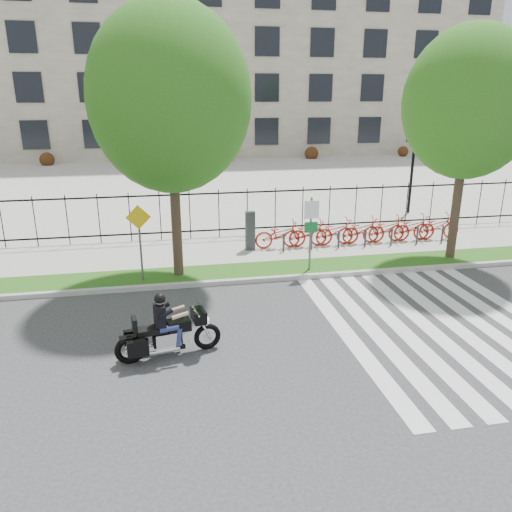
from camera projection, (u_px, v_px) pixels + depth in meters
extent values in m
plane|color=#313133|center=(264.00, 342.00, 12.46)|extent=(120.00, 120.00, 0.00)
cube|color=#ABA9A1|center=(238.00, 281.00, 16.26)|extent=(60.00, 0.20, 0.15)
cube|color=#215A16|center=(234.00, 272.00, 17.05)|extent=(60.00, 1.50, 0.15)
cube|color=#A2A098|center=(225.00, 251.00, 19.39)|extent=(60.00, 3.50, 0.15)
cube|color=#A2A098|center=(193.00, 178.00, 35.76)|extent=(80.00, 34.00, 0.10)
cube|color=gray|center=(176.00, 50.00, 51.30)|extent=(60.00, 20.00, 20.00)
cylinder|color=black|center=(412.00, 175.00, 24.81)|extent=(0.14, 0.14, 4.00)
cylinder|color=black|center=(415.00, 136.00, 24.22)|extent=(0.06, 0.70, 0.70)
sphere|color=white|center=(409.00, 134.00, 24.13)|extent=(0.36, 0.36, 0.36)
sphere|color=white|center=(422.00, 134.00, 24.25)|extent=(0.36, 0.36, 0.36)
cylinder|color=#33251C|center=(176.00, 214.00, 16.05)|extent=(0.32, 0.32, 4.14)
ellipsoid|color=#1B5B14|center=(170.00, 98.00, 14.93)|extent=(4.94, 4.94, 5.69)
cylinder|color=#33251C|center=(457.00, 202.00, 17.83)|extent=(0.32, 0.32, 4.11)
ellipsoid|color=#1B5B14|center=(469.00, 103.00, 16.77)|extent=(4.44, 4.44, 5.11)
cube|color=#2D2D33|center=(250.00, 231.00, 19.07)|extent=(0.35, 0.25, 1.50)
imported|color=#A81D11|center=(281.00, 235.00, 19.35)|extent=(2.02, 0.70, 1.06)
cylinder|color=#2D2D33|center=(284.00, 243.00, 18.94)|extent=(0.08, 0.08, 0.70)
imported|color=#A81D11|center=(308.00, 233.00, 19.55)|extent=(2.02, 0.70, 1.06)
cylinder|color=#2D2D33|center=(311.00, 241.00, 19.14)|extent=(0.08, 0.08, 0.70)
imported|color=#A81D11|center=(335.00, 232.00, 19.74)|extent=(2.02, 0.70, 1.06)
cylinder|color=#2D2D33|center=(339.00, 240.00, 19.33)|extent=(0.08, 0.08, 0.70)
imported|color=#A81D11|center=(361.00, 230.00, 19.94)|extent=(2.02, 0.70, 1.06)
cylinder|color=#2D2D33|center=(365.00, 238.00, 19.53)|extent=(0.08, 0.08, 0.70)
imported|color=#A81D11|center=(386.00, 229.00, 20.14)|extent=(2.02, 0.70, 1.06)
cylinder|color=#2D2D33|center=(392.00, 237.00, 19.73)|extent=(0.08, 0.08, 0.70)
imported|color=#A81D11|center=(412.00, 228.00, 20.33)|extent=(2.02, 0.70, 1.06)
cylinder|color=#2D2D33|center=(417.00, 235.00, 19.92)|extent=(0.08, 0.08, 0.70)
imported|color=#A81D11|center=(436.00, 226.00, 20.53)|extent=(2.02, 0.70, 1.06)
cylinder|color=#2D2D33|center=(442.00, 234.00, 20.12)|extent=(0.08, 0.08, 0.70)
cylinder|color=#59595B|center=(310.00, 234.00, 16.77)|extent=(0.07, 0.07, 2.50)
cube|color=white|center=(312.00, 210.00, 16.47)|extent=(0.50, 0.03, 0.60)
cube|color=#0C6626|center=(311.00, 227.00, 16.65)|extent=(0.45, 0.03, 0.35)
cylinder|color=#59595B|center=(140.00, 245.00, 15.78)|extent=(0.07, 0.07, 2.40)
cube|color=yellow|center=(138.00, 217.00, 15.46)|extent=(0.78, 0.03, 0.78)
torus|color=black|center=(207.00, 336.00, 12.05)|extent=(0.68, 0.24, 0.67)
torus|color=black|center=(130.00, 350.00, 11.42)|extent=(0.72, 0.27, 0.70)
cube|color=black|center=(199.00, 316.00, 11.80)|extent=(0.38, 0.57, 0.29)
cube|color=#26262B|center=(201.00, 306.00, 11.75)|extent=(0.23, 0.50, 0.29)
cube|color=silver|center=(167.00, 339.00, 11.69)|extent=(0.63, 0.42, 0.39)
cube|color=black|center=(179.00, 325.00, 11.68)|extent=(0.58, 0.42, 0.25)
cube|color=black|center=(152.00, 330.00, 11.48)|extent=(0.73, 0.46, 0.14)
cube|color=black|center=(134.00, 324.00, 11.28)|extent=(0.15, 0.34, 0.33)
cube|color=black|center=(138.00, 348.00, 11.17)|extent=(0.50, 0.24, 0.39)
cube|color=black|center=(134.00, 337.00, 11.68)|extent=(0.50, 0.24, 0.39)
cube|color=black|center=(160.00, 315.00, 11.43)|extent=(0.30, 0.42, 0.50)
sphere|color=tan|center=(160.00, 300.00, 11.33)|extent=(0.22, 0.22, 0.22)
sphere|color=black|center=(160.00, 299.00, 11.32)|extent=(0.26, 0.26, 0.26)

